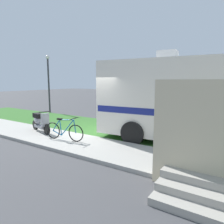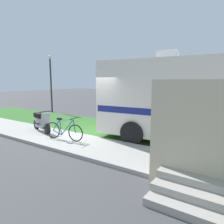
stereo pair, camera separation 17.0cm
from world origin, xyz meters
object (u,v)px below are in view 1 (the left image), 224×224
scooter (40,121)px  street_lamp_post (48,78)px  bottle_green (221,160)px  motorhome_rv (197,98)px  bicycle (64,131)px

scooter → street_lamp_post: 6.85m
scooter → street_lamp_post: (-4.74, 4.53, 1.98)m
scooter → bottle_green: 7.20m
scooter → motorhome_rv: bearing=20.0°
bottle_green → street_lamp_post: bearing=160.6°
bottle_green → street_lamp_post: size_ratio=0.07×
motorhome_rv → bottle_green: (1.08, -1.90, -1.49)m
bicycle → bottle_green: bearing=7.5°
bicycle → street_lamp_post: size_ratio=0.40×
street_lamp_post → motorhome_rv: bearing=-12.0°
motorhome_rv → bottle_green: bearing=-60.4°
street_lamp_post → bottle_green: bearing=-19.4°
bicycle → motorhome_rv: bearing=31.6°
bicycle → street_lamp_post: street_lamp_post is taller
motorhome_rv → bottle_green: size_ratio=24.66×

